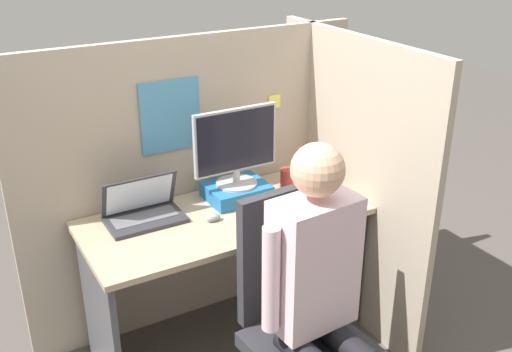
% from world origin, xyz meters
% --- Properties ---
extents(cubicle_panel_back, '(1.89, 0.05, 1.58)m').
position_xyz_m(cubicle_panel_back, '(-0.00, 0.65, 0.79)').
color(cubicle_panel_back, tan).
rests_on(cubicle_panel_back, ground).
extents(cubicle_panel_right, '(0.04, 1.25, 1.58)m').
position_xyz_m(cubicle_panel_right, '(0.72, 0.25, 0.79)').
color(cubicle_panel_right, tan).
rests_on(cubicle_panel_right, ground).
extents(desk, '(1.39, 0.63, 0.76)m').
position_xyz_m(desk, '(0.00, 0.31, 0.57)').
color(desk, tan).
rests_on(desk, ground).
extents(paper_box, '(0.31, 0.25, 0.08)m').
position_xyz_m(paper_box, '(0.14, 0.45, 0.80)').
color(paper_box, '#236BAD').
rests_on(paper_box, desk).
extents(monitor, '(0.45, 0.21, 0.41)m').
position_xyz_m(monitor, '(0.14, 0.45, 1.05)').
color(monitor, '#B2B2B7').
rests_on(monitor, paper_box).
extents(laptop, '(0.37, 0.22, 0.22)m').
position_xyz_m(laptop, '(-0.36, 0.46, 0.80)').
color(laptop, '#2D2D33').
rests_on(laptop, desk).
extents(mouse, '(0.07, 0.04, 0.04)m').
position_xyz_m(mouse, '(-0.08, 0.28, 0.78)').
color(mouse, gray).
rests_on(mouse, desk).
extents(stapler, '(0.05, 0.15, 0.06)m').
position_xyz_m(stapler, '(0.59, 0.29, 0.79)').
color(stapler, '#A31919').
rests_on(stapler, desk).
extents(carrot_toy, '(0.05, 0.15, 0.05)m').
position_xyz_m(carrot_toy, '(0.21, 0.16, 0.78)').
color(carrot_toy, orange).
rests_on(carrot_toy, desk).
extents(office_chair, '(0.53, 0.57, 1.06)m').
position_xyz_m(office_chair, '(0.05, -0.28, 0.54)').
color(office_chair, '#2D2D33').
rests_on(office_chair, ground).
extents(person, '(0.48, 0.45, 1.36)m').
position_xyz_m(person, '(0.03, -0.44, 0.79)').
color(person, black).
rests_on(person, ground).
extents(coffee_mug, '(0.08, 0.08, 0.10)m').
position_xyz_m(coffee_mug, '(0.44, 0.43, 0.81)').
color(coffee_mug, '#A3332D').
rests_on(coffee_mug, desk).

